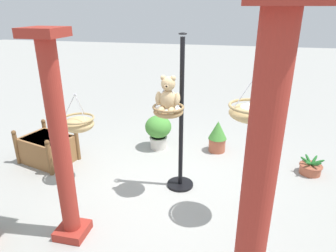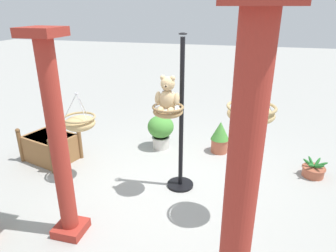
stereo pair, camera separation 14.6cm
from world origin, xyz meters
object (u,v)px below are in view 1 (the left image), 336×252
(greenhouse_pillar_left, at_px, (250,252))
(potted_plant_tall_leafy, at_px, (158,130))
(potted_plant_conical_shrub, at_px, (311,168))
(potted_plant_trailing_ivy, at_px, (218,136))
(hanging_basket_with_teddy, at_px, (168,111))
(wooden_planter_box, at_px, (48,148))
(display_pole_central, at_px, (181,144))
(greenhouse_pillar_right, at_px, (61,148))
(teddy_bear, at_px, (168,96))
(hanging_basket_left_high, at_px, (252,112))
(hanging_basket_right_low, at_px, (78,123))

(greenhouse_pillar_left, bearing_deg, potted_plant_tall_leafy, -67.99)
(potted_plant_conical_shrub, bearing_deg, potted_plant_trailing_ivy, -17.71)
(hanging_basket_with_teddy, bearing_deg, potted_plant_tall_leafy, -70.02)
(wooden_planter_box, relative_size, potted_plant_trailing_ivy, 1.70)
(display_pole_central, xyz_separation_m, wooden_planter_box, (2.66, -0.28, -0.50))
(display_pole_central, xyz_separation_m, potted_plant_trailing_ivy, (-0.51, -1.46, -0.44))
(greenhouse_pillar_right, relative_size, potted_plant_conical_shrub, 6.18)
(wooden_planter_box, distance_m, potted_plant_trailing_ivy, 3.38)
(display_pole_central, distance_m, greenhouse_pillar_left, 3.03)
(display_pole_central, bearing_deg, greenhouse_pillar_right, 51.51)
(teddy_bear, distance_m, hanging_basket_left_high, 1.22)
(display_pole_central, relative_size, hanging_basket_left_high, 4.11)
(hanging_basket_with_teddy, height_order, teddy_bear, teddy_bear)
(hanging_basket_with_teddy, relative_size, greenhouse_pillar_left, 0.19)
(potted_plant_tall_leafy, bearing_deg, display_pole_central, 118.52)
(potted_plant_trailing_ivy, bearing_deg, greenhouse_pillar_left, 95.92)
(greenhouse_pillar_left, relative_size, potted_plant_conical_shrub, 6.88)
(display_pole_central, relative_size, potted_plant_tall_leafy, 3.46)
(hanging_basket_left_high, xyz_separation_m, potted_plant_trailing_ivy, (0.51, -2.10, -1.27))
(wooden_planter_box, bearing_deg, potted_plant_tall_leafy, -151.28)
(potted_plant_trailing_ivy, bearing_deg, potted_plant_conical_shrub, 162.29)
(hanging_basket_left_high, relative_size, wooden_planter_box, 0.53)
(greenhouse_pillar_right, relative_size, potted_plant_trailing_ivy, 3.95)
(hanging_basket_left_high, bearing_deg, hanging_basket_right_low, -9.72)
(greenhouse_pillar_right, height_order, potted_plant_tall_leafy, greenhouse_pillar_right)
(display_pole_central, bearing_deg, teddy_bear, 61.33)
(display_pole_central, distance_m, potted_plant_conical_shrub, 2.50)
(hanging_basket_right_low, bearing_deg, teddy_bear, 176.57)
(display_pole_central, relative_size, greenhouse_pillar_left, 0.85)
(teddy_bear, bearing_deg, wooden_planter_box, -12.38)
(display_pole_central, bearing_deg, potted_plant_tall_leafy, -61.48)
(teddy_bear, height_order, wooden_planter_box, teddy_bear)
(hanging_basket_with_teddy, relative_size, potted_plant_conical_shrub, 1.29)
(display_pole_central, xyz_separation_m, potted_plant_tall_leafy, (0.73, -1.34, -0.36))
(potted_plant_tall_leafy, bearing_deg, potted_plant_trailing_ivy, -174.39)
(potted_plant_conical_shrub, bearing_deg, wooden_planter_box, 7.36)
(wooden_planter_box, xyz_separation_m, potted_plant_tall_leafy, (-1.94, -1.06, 0.14))
(hanging_basket_right_low, height_order, potted_plant_tall_leafy, hanging_basket_right_low)
(greenhouse_pillar_right, distance_m, potted_plant_conical_shrub, 4.31)
(wooden_planter_box, bearing_deg, hanging_basket_left_high, 165.94)
(hanging_basket_with_teddy, bearing_deg, potted_plant_trailing_ivy, -110.96)
(wooden_planter_box, xyz_separation_m, potted_plant_trailing_ivy, (-3.17, -1.18, 0.07))
(teddy_bear, bearing_deg, display_pole_central, -118.67)
(teddy_bear, distance_m, greenhouse_pillar_right, 1.62)
(potted_plant_trailing_ivy, bearing_deg, wooden_planter_box, 20.46)
(greenhouse_pillar_left, distance_m, potted_plant_trailing_ivy, 4.42)
(greenhouse_pillar_right, bearing_deg, potted_plant_trailing_ivy, -119.76)
(display_pole_central, relative_size, wooden_planter_box, 2.20)
(display_pole_central, height_order, wooden_planter_box, display_pole_central)
(teddy_bear, height_order, potted_plant_tall_leafy, teddy_bear)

